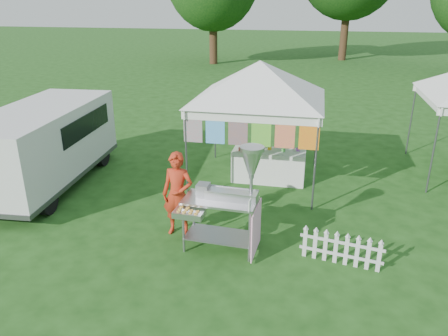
# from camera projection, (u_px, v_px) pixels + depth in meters

# --- Properties ---
(ground) EXTENTS (120.00, 120.00, 0.00)m
(ground) POSITION_uv_depth(u_px,v_px,m) (230.00, 252.00, 7.99)
(ground) COLOR #1A4213
(ground) RESTS_ON ground
(canopy_main) EXTENTS (4.24, 4.24, 3.45)m
(canopy_main) POSITION_uv_depth(u_px,v_px,m) (260.00, 61.00, 10.09)
(canopy_main) COLOR #59595E
(canopy_main) RESTS_ON ground
(donut_cart) EXTENTS (1.50, 0.94, 2.03)m
(donut_cart) POSITION_uv_depth(u_px,v_px,m) (232.00, 191.00, 7.62)
(donut_cart) COLOR gray
(donut_cart) RESTS_ON ground
(vendor) EXTENTS (0.63, 0.44, 1.68)m
(vendor) POSITION_uv_depth(u_px,v_px,m) (178.00, 194.00, 8.34)
(vendor) COLOR #B52C16
(vendor) RESTS_ON ground
(cargo_van) EXTENTS (2.18, 4.77, 1.93)m
(cargo_van) POSITION_uv_depth(u_px,v_px,m) (45.00, 143.00, 10.63)
(cargo_van) COLOR silver
(cargo_van) RESTS_ON ground
(picket_fence) EXTENTS (1.42, 0.29, 0.56)m
(picket_fence) POSITION_uv_depth(u_px,v_px,m) (341.00, 249.00, 7.54)
(picket_fence) COLOR silver
(picket_fence) RESTS_ON ground
(display_table) EXTENTS (1.80, 0.70, 0.81)m
(display_table) POSITION_uv_depth(u_px,v_px,m) (269.00, 166.00, 10.99)
(display_table) COLOR white
(display_table) RESTS_ON ground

